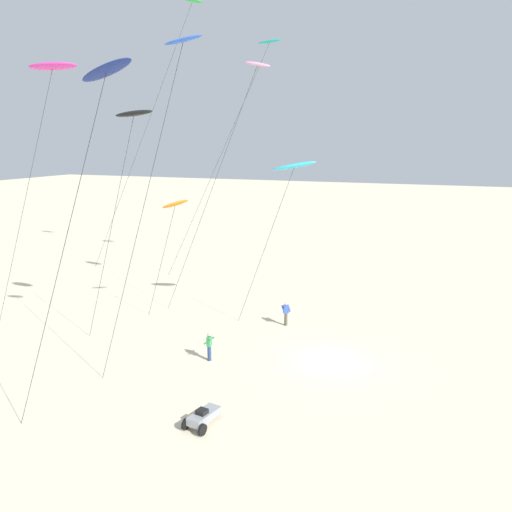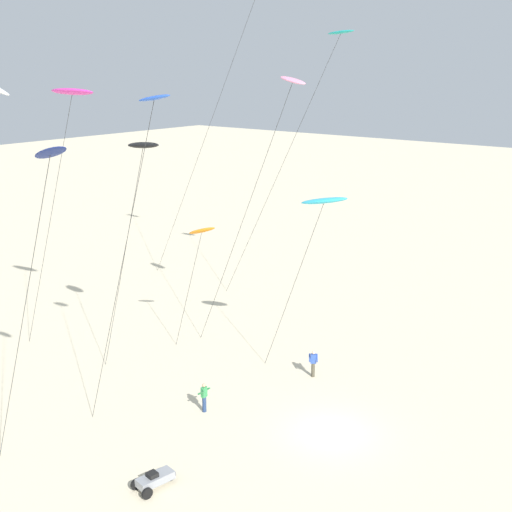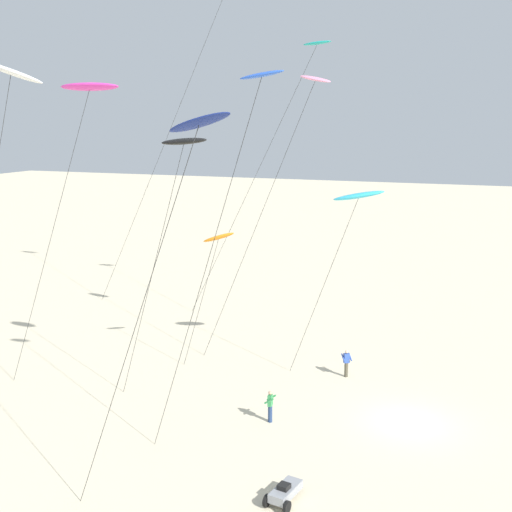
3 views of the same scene
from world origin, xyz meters
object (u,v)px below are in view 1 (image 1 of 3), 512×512
kite_cyan (294,167)px  kite_green (189,11)px  kite_pink (255,70)px  beach_buggy (203,417)px  kite_black (133,115)px  kite_flyer_nearest (209,346)px  kite_flyer_middle (286,313)px  kite_blue (180,51)px  kite_orange (175,205)px  kite_navy (104,77)px  kite_magenta (52,68)px  kite_teal (267,48)px

kite_cyan → kite_green: size_ratio=0.46×
kite_pink → beach_buggy: kite_pink is taller
kite_black → kite_flyer_nearest: size_ratio=8.52×
kite_flyer_middle → kite_blue: bearing=172.0°
kite_orange → kite_navy: bearing=-158.4°
kite_cyan → kite_black: bearing=129.3°
beach_buggy → kite_flyer_nearest: bearing=24.4°
kite_blue → kite_magenta: (3.99, 10.80, 0.27)m
kite_cyan → kite_teal: size_ratio=0.55×
kite_black → kite_flyer_nearest: kite_black is taller
kite_pink → kite_black: bearing=147.2°
kite_blue → kite_teal: bearing=9.9°
kite_black → beach_buggy: size_ratio=6.71×
kite_blue → kite_flyer_middle: size_ratio=10.20×
kite_black → kite_flyer_nearest: (-1.01, -5.08, -12.96)m
kite_navy → beach_buggy: (2.34, -2.49, -14.25)m
kite_black → kite_blue: kite_blue is taller
kite_teal → kite_magenta: kite_teal is taller
kite_cyan → kite_black: (-6.31, 7.70, 3.07)m
kite_flyer_nearest → kite_blue: bearing=-169.0°
kite_cyan → kite_blue: kite_blue is taller
kite_teal → kite_flyer_middle: kite_teal is taller
kite_black → kite_flyer_middle: (6.24, -7.31, -12.96)m
kite_blue → kite_teal: size_ratio=0.83×
kite_teal → kite_blue: bearing=-170.1°
beach_buggy → kite_navy: bearing=133.3°
kite_magenta → kite_flyer_middle: 21.11m
kite_navy → kite_blue: kite_blue is taller
kite_black → kite_blue: 7.81m
kite_black → kite_teal: 17.41m
kite_flyer_middle → kite_green: bearing=50.0°
kite_pink → kite_cyan: size_ratio=1.56×
kite_magenta → kite_blue: bearing=-110.3°
kite_pink → kite_navy: kite_pink is taller
kite_magenta → beach_buggy: 21.85m
kite_flyer_nearest → beach_buggy: (-6.48, -2.94, -0.46)m
kite_teal → kite_navy: bearing=-172.6°
kite_flyer_nearest → beach_buggy: size_ratio=0.79×
kite_teal → beach_buggy: bearing=-166.1°
kite_black → kite_teal: kite_teal is taller
kite_pink → kite_orange: size_ratio=2.03×
beach_buggy → kite_orange: bearing=34.0°
kite_navy → kite_flyer_middle: size_ratio=9.24×
kite_cyan → kite_magenta: kite_magenta is taller
kite_flyer_middle → beach_buggy: (-13.73, -0.70, -0.46)m
kite_blue → kite_orange: kite_blue is taller
kite_cyan → kite_orange: bearing=100.4°
kite_blue → kite_orange: size_ratio=1.96×
kite_orange → kite_flyer_middle: (1.40, -7.61, -7.21)m
beach_buggy → kite_flyer_middle: bearing=2.9°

